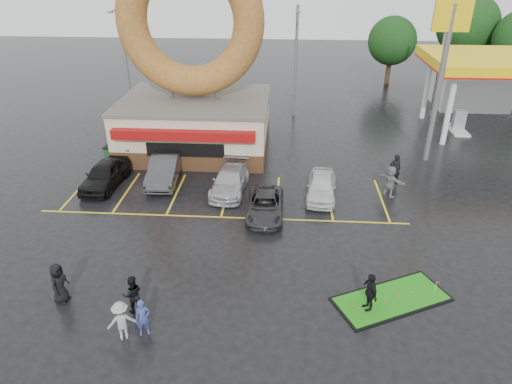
# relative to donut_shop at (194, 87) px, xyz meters

# --- Properties ---
(ground) EXTENTS (120.00, 120.00, 0.00)m
(ground) POSITION_rel_donut_shop_xyz_m (3.00, -12.97, -4.46)
(ground) COLOR black
(ground) RESTS_ON ground
(donut_shop) EXTENTS (10.20, 8.70, 13.50)m
(donut_shop) POSITION_rel_donut_shop_xyz_m (0.00, 0.00, 0.00)
(donut_shop) COLOR #472B19
(donut_shop) RESTS_ON ground
(gas_station) EXTENTS (12.30, 13.65, 5.90)m
(gas_station) POSITION_rel_donut_shop_xyz_m (23.00, 7.97, -0.77)
(gas_station) COLOR silver
(gas_station) RESTS_ON ground
(shell_sign) EXTENTS (2.20, 0.36, 10.60)m
(shell_sign) POSITION_rel_donut_shop_xyz_m (16.00, -0.97, 2.91)
(shell_sign) COLOR slate
(shell_sign) RESTS_ON ground
(streetlight_left) EXTENTS (0.40, 2.21, 9.00)m
(streetlight_left) POSITION_rel_donut_shop_xyz_m (-7.00, 6.95, 0.32)
(streetlight_left) COLOR slate
(streetlight_left) RESTS_ON ground
(streetlight_mid) EXTENTS (0.40, 2.21, 9.00)m
(streetlight_mid) POSITION_rel_donut_shop_xyz_m (7.00, 7.95, 0.32)
(streetlight_mid) COLOR slate
(streetlight_mid) RESTS_ON ground
(streetlight_right) EXTENTS (0.40, 2.21, 9.00)m
(streetlight_right) POSITION_rel_donut_shop_xyz_m (19.00, 8.95, 0.32)
(streetlight_right) COLOR slate
(streetlight_right) RESTS_ON ground
(tree_far_c) EXTENTS (6.30, 6.30, 9.00)m
(tree_far_c) POSITION_rel_donut_shop_xyz_m (25.00, 21.03, 1.37)
(tree_far_c) COLOR #332114
(tree_far_c) RESTS_ON ground
(tree_far_d) EXTENTS (4.90, 4.90, 7.00)m
(tree_far_d) POSITION_rel_donut_shop_xyz_m (17.00, 19.03, 0.07)
(tree_far_d) COLOR #332114
(tree_far_d) RESTS_ON ground
(car_black) EXTENTS (2.13, 4.61, 1.53)m
(car_black) POSITION_rel_donut_shop_xyz_m (-4.48, -6.35, -3.70)
(car_black) COLOR black
(car_black) RESTS_ON ground
(car_dgrey) EXTENTS (1.93, 4.87, 1.57)m
(car_dgrey) POSITION_rel_donut_shop_xyz_m (-1.04, -5.37, -3.68)
(car_dgrey) COLOR #333336
(car_dgrey) RESTS_ON ground
(car_silver) EXTENTS (2.18, 4.73, 1.34)m
(car_silver) POSITION_rel_donut_shop_xyz_m (3.13, -6.43, -3.79)
(car_silver) COLOR #AAABAF
(car_silver) RESTS_ON ground
(car_grey) EXTENTS (1.96, 4.20, 1.16)m
(car_grey) POSITION_rel_donut_shop_xyz_m (5.36, -9.14, -3.88)
(car_grey) COLOR #2E2E31
(car_grey) RESTS_ON ground
(car_white) EXTENTS (2.02, 4.21, 1.39)m
(car_white) POSITION_rel_donut_shop_xyz_m (8.50, -6.86, -3.77)
(car_white) COLOR silver
(car_white) RESTS_ON ground
(person_blue) EXTENTS (0.64, 0.52, 1.53)m
(person_blue) POSITION_rel_donut_shop_xyz_m (1.31, -18.14, -3.70)
(person_blue) COLOR navy
(person_blue) RESTS_ON ground
(person_blackjkt) EXTENTS (0.98, 0.89, 1.65)m
(person_blackjkt) POSITION_rel_donut_shop_xyz_m (0.56, -16.96, -3.64)
(person_blackjkt) COLOR black
(person_blackjkt) RESTS_ON ground
(person_hoodie) EXTENTS (1.21, 0.97, 1.63)m
(person_hoodie) POSITION_rel_donut_shop_xyz_m (0.60, -18.40, -3.65)
(person_hoodie) COLOR gray
(person_hoodie) RESTS_ON ground
(person_bystander) EXTENTS (0.70, 0.95, 1.79)m
(person_bystander) POSITION_rel_donut_shop_xyz_m (-2.57, -16.58, -3.57)
(person_bystander) COLOR black
(person_bystander) RESTS_ON ground
(person_cameraman) EXTENTS (0.70, 1.10, 1.74)m
(person_cameraman) POSITION_rel_donut_shop_xyz_m (9.82, -16.26, -3.60)
(person_cameraman) COLOR black
(person_cameraman) RESTS_ON ground
(person_walker_near) EXTENTS (1.63, 1.64, 1.89)m
(person_walker_near) POSITION_rel_donut_shop_xyz_m (12.44, -6.51, -3.52)
(person_walker_near) COLOR gray
(person_walker_near) RESTS_ON ground
(person_walker_far) EXTENTS (0.75, 0.52, 1.97)m
(person_walker_far) POSITION_rel_donut_shop_xyz_m (13.03, -4.87, -3.48)
(person_walker_far) COLOR black
(person_walker_far) RESTS_ON ground
(dumpster) EXTENTS (1.96, 1.46, 1.30)m
(dumpster) POSITION_rel_donut_shop_xyz_m (-4.50, -3.22, -3.81)
(dumpster) COLOR #1C4925
(dumpster) RESTS_ON ground
(putting_green) EXTENTS (5.17, 3.93, 0.59)m
(putting_green) POSITION_rel_donut_shop_xyz_m (10.88, -15.63, -4.43)
(putting_green) COLOR black
(putting_green) RESTS_ON ground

